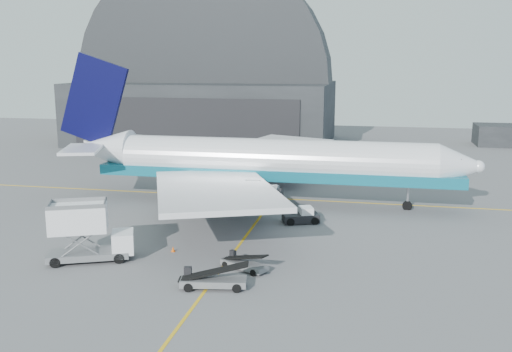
% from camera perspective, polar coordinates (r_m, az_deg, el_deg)
% --- Properties ---
extents(ground, '(200.00, 200.00, 0.00)m').
position_cam_1_polar(ground, '(50.03, -2.22, -7.62)').
color(ground, '#565659').
rests_on(ground, ground).
extents(taxi_lines, '(80.00, 42.12, 0.02)m').
position_cam_1_polar(taxi_lines, '(61.84, 0.62, -3.84)').
color(taxi_lines, gold).
rests_on(taxi_lines, ground).
extents(hangar, '(50.00, 28.30, 28.00)m').
position_cam_1_polar(hangar, '(115.94, -5.09, 8.11)').
color(hangar, black).
rests_on(hangar, ground).
extents(distant_bldg_a, '(14.00, 8.00, 4.00)m').
position_cam_1_polar(distant_bldg_a, '(121.88, 24.25, 2.79)').
color(distant_bldg_a, black).
rests_on(distant_bldg_a, ground).
extents(airliner, '(49.66, 48.16, 17.43)m').
position_cam_1_polar(airliner, '(66.01, 0.27, 1.48)').
color(airliner, white).
rests_on(airliner, ground).
extents(catering_truck, '(7.42, 5.09, 4.80)m').
position_cam_1_polar(catering_truck, '(49.23, -16.59, -5.47)').
color(catering_truck, slate).
rests_on(catering_truck, ground).
extents(pushback_tug, '(4.10, 3.16, 1.68)m').
position_cam_1_polar(pushback_tug, '(58.83, 4.60, -4.06)').
color(pushback_tug, black).
rests_on(pushback_tug, ground).
extents(belt_loader_a, '(5.24, 2.49, 1.96)m').
position_cam_1_polar(belt_loader_a, '(42.50, -4.35, -10.34)').
color(belt_loader_a, slate).
rests_on(belt_loader_a, ground).
extents(belt_loader_b, '(4.21, 3.02, 1.62)m').
position_cam_1_polar(belt_loader_b, '(45.91, -1.22, -8.74)').
color(belt_loader_b, slate).
rests_on(belt_loader_b, ground).
extents(traffic_cone, '(0.33, 0.33, 0.48)m').
position_cam_1_polar(traffic_cone, '(50.58, -8.29, -7.25)').
color(traffic_cone, '#E45307').
rests_on(traffic_cone, ground).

